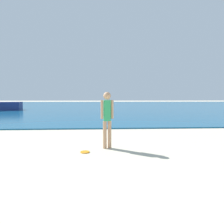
# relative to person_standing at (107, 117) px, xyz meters

# --- Properties ---
(water) EXTENTS (160.00, 60.00, 0.06)m
(water) POSITION_rel_person_standing_xyz_m (0.33, 33.26, -0.87)
(water) COLOR #14567F
(water) RESTS_ON ground
(person_standing) EXTENTS (0.36, 0.21, 1.59)m
(person_standing) POSITION_rel_person_standing_xyz_m (0.00, 0.00, 0.00)
(person_standing) COLOR tan
(person_standing) RESTS_ON ground
(frisbee) EXTENTS (0.24, 0.24, 0.03)m
(frisbee) POSITION_rel_person_standing_xyz_m (-0.59, -0.39, -0.89)
(frisbee) COLOR orange
(frisbee) RESTS_ON ground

